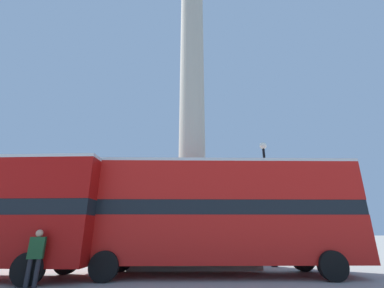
% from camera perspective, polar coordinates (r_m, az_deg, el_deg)
% --- Properties ---
extents(ground_plane, '(200.00, 200.00, 0.00)m').
position_cam_1_polar(ground_plane, '(15.28, 0.00, -24.98)').
color(ground_plane, '#ADA89E').
extents(monument_column, '(5.96, 5.96, 21.89)m').
position_cam_1_polar(monument_column, '(15.86, 0.00, -2.18)').
color(monument_column, '#ADA593').
rests_on(monument_column, ground_plane).
extents(bus_a, '(11.34, 3.05, 4.37)m').
position_cam_1_polar(bus_a, '(10.98, 4.95, -14.68)').
color(bus_a, red).
rests_on(bus_a, ground_plane).
extents(equestrian_statue, '(4.33, 3.71, 6.12)m').
position_cam_1_polar(equestrian_statue, '(21.75, -27.65, -16.68)').
color(equestrian_statue, '#ADA593').
rests_on(equestrian_statue, ground_plane).
extents(street_lamp, '(0.40, 0.40, 6.42)m').
position_cam_1_polar(street_lamp, '(14.43, 16.48, -10.87)').
color(street_lamp, black).
rests_on(street_lamp, ground_plane).
extents(pedestrian_near_lamp, '(0.46, 0.23, 1.68)m').
position_cam_1_polar(pedestrian_near_lamp, '(9.98, -31.42, -20.26)').
color(pedestrian_near_lamp, '#28282D').
rests_on(pedestrian_near_lamp, ground_plane).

